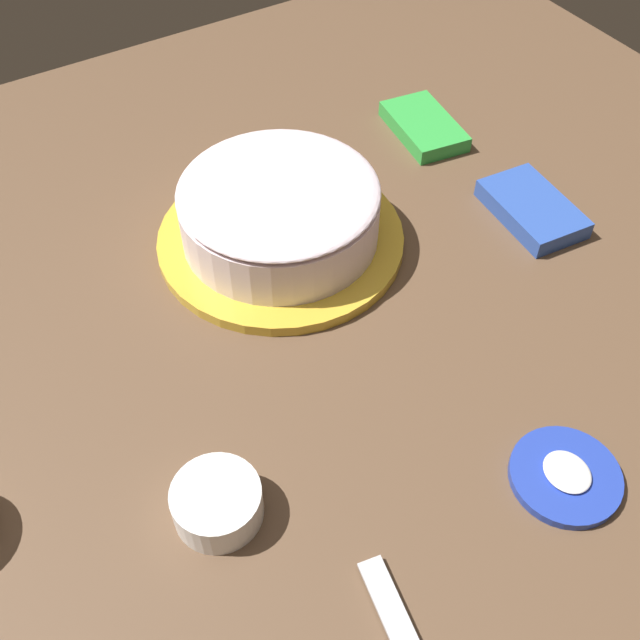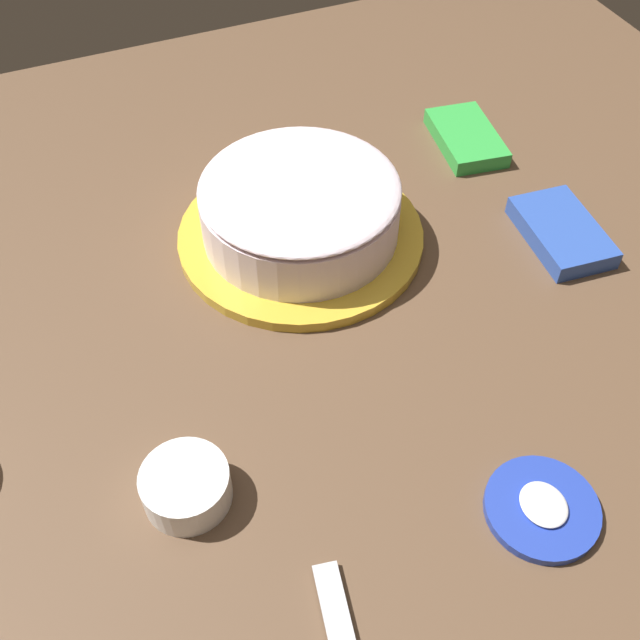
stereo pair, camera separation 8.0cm
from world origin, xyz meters
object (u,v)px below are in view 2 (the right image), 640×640
(sprinkle_bowl_rainbow, at_px, (186,486))
(candy_box_upper, at_px, (466,138))
(frosted_cake, at_px, (300,213))
(candy_box_lower, at_px, (561,232))
(frosting_tub_lid, at_px, (542,508))

(sprinkle_bowl_rainbow, xyz_separation_m, candy_box_upper, (-0.37, 0.51, -0.01))
(frosted_cake, xyz_separation_m, candy_box_upper, (-0.09, 0.28, -0.03))
(candy_box_upper, bearing_deg, sprinkle_bowl_rainbow, -45.37)
(sprinkle_bowl_rainbow, height_order, candy_box_lower, sprinkle_bowl_rainbow)
(candy_box_lower, relative_size, candy_box_upper, 1.02)
(frosted_cake, height_order, sprinkle_bowl_rainbow, frosted_cake)
(candy_box_lower, height_order, candy_box_upper, candy_box_lower)
(frosting_tub_lid, xyz_separation_m, candy_box_lower, (-0.30, 0.23, 0.01))
(frosting_tub_lid, bearing_deg, frosted_cake, -170.81)
(frosting_tub_lid, height_order, sprinkle_bowl_rainbow, sprinkle_bowl_rainbow)
(frosted_cake, bearing_deg, sprinkle_bowl_rainbow, -38.67)
(frosting_tub_lid, bearing_deg, sprinkle_bowl_rainbow, -115.42)
(frosting_tub_lid, distance_m, candy_box_upper, 0.56)
(sprinkle_bowl_rainbow, bearing_deg, candy_box_lower, 107.12)
(frosting_tub_lid, distance_m, candy_box_lower, 0.37)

